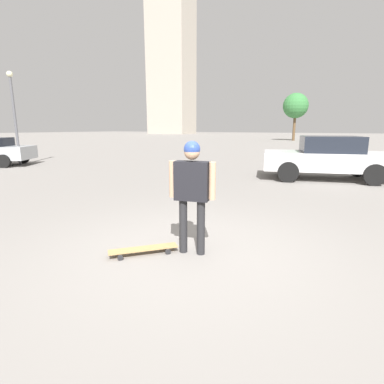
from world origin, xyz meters
TOP-DOWN VIEW (x-y plane):
  - ground_plane at (0.00, 0.00)m, footprint 220.00×220.00m
  - person at (0.00, 0.00)m, footprint 0.31×0.65m
  - skateboard at (-0.39, 0.58)m, footprint 0.86×0.81m
  - car_parked_near at (7.88, -0.87)m, footprint 2.94×4.54m
  - building_block_distant at (72.98, 49.47)m, footprint 8.05×12.37m
  - tree_distant at (41.08, 7.19)m, footprint 3.44×3.44m
  - lamp_post at (4.93, 12.69)m, footprint 0.28×0.28m

SIDE VIEW (x-z plane):
  - ground_plane at x=0.00m, z-range 0.00..0.00m
  - skateboard at x=-0.39m, z-range 0.03..0.12m
  - car_parked_near at x=7.88m, z-range 0.03..1.53m
  - person at x=0.00m, z-range 0.21..1.82m
  - lamp_post at x=4.93m, z-range 0.46..4.83m
  - tree_distant at x=41.08m, z-range 1.50..8.02m
  - building_block_distant at x=72.98m, z-range 0.00..36.57m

